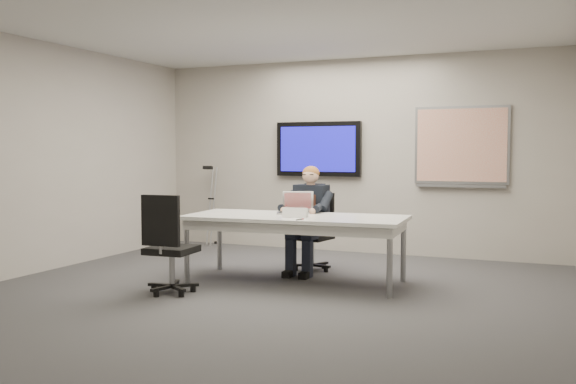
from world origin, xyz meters
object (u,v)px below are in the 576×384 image
at_px(office_chair_far, 314,246).
at_px(office_chair_near, 170,263).
at_px(conference_table, 295,223).
at_px(laptop, 295,208).

distance_m(office_chair_far, office_chair_near, 2.04).
xyz_separation_m(conference_table, office_chair_near, (-0.96, -1.05, -0.34)).
relative_size(office_chair_far, laptop, 2.16).
xyz_separation_m(conference_table, laptop, (-0.11, 0.26, 0.15)).
bearing_deg(conference_table, laptop, 109.61).
height_order(office_chair_near, laptop, office_chair_near).
bearing_deg(conference_table, office_chair_far, 91.94).
bearing_deg(laptop, office_chair_far, 66.35).
distance_m(conference_table, office_chair_far, 0.87).
distance_m(office_chair_near, laptop, 1.64).
xyz_separation_m(office_chair_far, office_chair_near, (-0.88, -1.84, 0.02)).
relative_size(conference_table, laptop, 5.66).
xyz_separation_m(office_chair_near, laptop, (0.85, 1.31, 0.49)).
bearing_deg(office_chair_near, office_chair_far, -119.63).
distance_m(conference_table, office_chair_near, 1.47).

